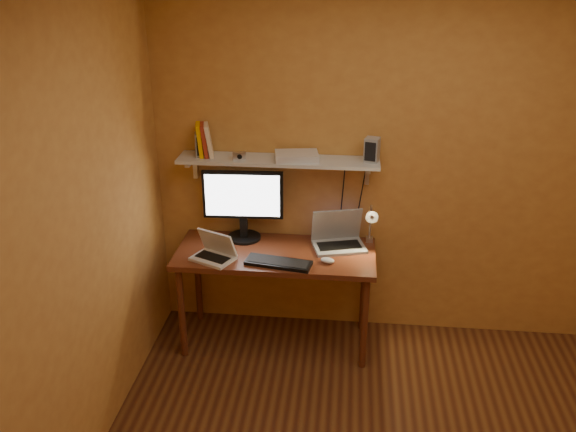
# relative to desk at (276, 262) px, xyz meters

# --- Properties ---
(room) EXTENTS (3.44, 3.24, 2.64)m
(room) POSITION_rel_desk_xyz_m (0.80, -1.28, 0.64)
(room) COLOR brown
(room) RESTS_ON ground
(desk) EXTENTS (1.40, 0.60, 0.75)m
(desk) POSITION_rel_desk_xyz_m (0.00, 0.00, 0.00)
(desk) COLOR #602617
(desk) RESTS_ON ground
(wall_shelf) EXTENTS (1.40, 0.25, 0.21)m
(wall_shelf) POSITION_rel_desk_xyz_m (0.00, 0.19, 0.69)
(wall_shelf) COLOR silver
(wall_shelf) RESTS_ON room
(monitor) EXTENTS (0.58, 0.26, 0.52)m
(monitor) POSITION_rel_desk_xyz_m (-0.26, 0.19, 0.38)
(monitor) COLOR black
(monitor) RESTS_ON desk
(laptop) EXTENTS (0.41, 0.34, 0.27)m
(laptop) POSITION_rel_desk_xyz_m (0.43, 0.15, 0.16)
(laptop) COLOR gray
(laptop) RESTS_ON desk
(netbook) EXTENTS (0.33, 0.30, 0.20)m
(netbook) POSITION_rel_desk_xyz_m (-0.40, -0.14, 0.14)
(netbook) COLOR silver
(netbook) RESTS_ON desk
(keyboard) EXTENTS (0.47, 0.22, 0.02)m
(keyboard) POSITION_rel_desk_xyz_m (0.04, -0.19, 0.10)
(keyboard) COLOR black
(keyboard) RESTS_ON desk
(mouse) EXTENTS (0.11, 0.09, 0.03)m
(mouse) POSITION_rel_desk_xyz_m (0.37, -0.13, 0.10)
(mouse) COLOR silver
(mouse) RESTS_ON desk
(desk_lamp) EXTENTS (0.09, 0.23, 0.38)m
(desk_lamp) POSITION_rel_desk_xyz_m (0.66, 0.13, 0.29)
(desk_lamp) COLOR silver
(desk_lamp) RESTS_ON desk
(speaker_left) EXTENTS (0.11, 0.11, 0.17)m
(speaker_left) POSITION_rel_desk_xyz_m (-0.53, 0.20, 0.79)
(speaker_left) COLOR gray
(speaker_left) RESTS_ON wall_shelf
(speaker_right) EXTENTS (0.11, 0.11, 0.17)m
(speaker_right) POSITION_rel_desk_xyz_m (0.64, 0.20, 0.79)
(speaker_right) COLOR gray
(speaker_right) RESTS_ON wall_shelf
(books) EXTENTS (0.15, 0.16, 0.23)m
(books) POSITION_rel_desk_xyz_m (-0.52, 0.20, 0.82)
(books) COLOR #F3A900
(books) RESTS_ON wall_shelf
(shelf_camera) EXTENTS (0.09, 0.06, 0.05)m
(shelf_camera) POSITION_rel_desk_xyz_m (-0.26, 0.14, 0.74)
(shelf_camera) COLOR silver
(shelf_camera) RESTS_ON wall_shelf
(router) EXTENTS (0.32, 0.24, 0.05)m
(router) POSITION_rel_desk_xyz_m (0.13, 0.19, 0.73)
(router) COLOR silver
(router) RESTS_ON wall_shelf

